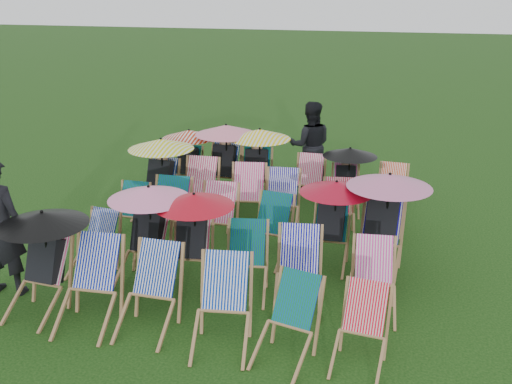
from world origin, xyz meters
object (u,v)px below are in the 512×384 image
(deckchair_0, at_px, (40,261))
(deckchair_29, at_px, (391,191))
(deckchair_5, at_px, (361,331))
(person_rear, at_px, (310,145))

(deckchair_0, xyz_separation_m, deckchair_29, (3.96, 4.61, -0.26))
(deckchair_0, bearing_deg, deckchair_5, 2.05)
(deckchair_5, xyz_separation_m, deckchair_29, (0.01, 4.61, 0.01))
(deckchair_5, height_order, deckchair_29, deckchair_29)
(deckchair_29, bearing_deg, person_rear, 150.81)
(deckchair_5, xyz_separation_m, person_rear, (-1.68, 5.62, 0.47))
(deckchair_0, height_order, deckchair_5, deckchair_0)
(deckchair_0, relative_size, deckchair_29, 1.52)
(deckchair_0, relative_size, person_rear, 0.74)
(deckchair_5, relative_size, deckchair_29, 0.97)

